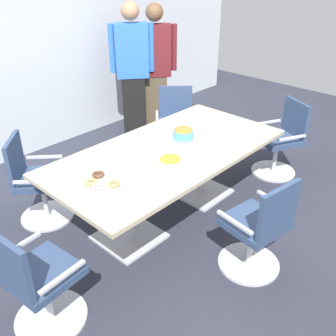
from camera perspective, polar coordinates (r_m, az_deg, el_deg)
ground_plane at (r=4.14m, az=0.00°, el=-6.71°), size 10.00×10.00×0.01m
back_wall at (r=5.38m, az=-19.89°, el=16.66°), size 8.00×0.10×2.80m
conference_table at (r=3.80m, az=0.00°, el=0.99°), size 2.40×1.20×0.75m
office_chair_0 at (r=4.90m, az=16.34°, el=3.66°), size 0.72×0.72×0.91m
office_chair_1 at (r=5.13m, az=1.14°, el=6.08°), size 0.76×0.76×0.91m
office_chair_2 at (r=4.07m, az=-18.85°, el=-2.24°), size 0.76×0.76×0.91m
office_chair_3 at (r=2.96m, az=-18.77°, el=-15.88°), size 0.59×0.59×0.91m
office_chair_4 at (r=3.33m, az=13.16°, el=-9.06°), size 0.62×0.62×0.91m
person_standing_0 at (r=5.55m, az=-5.25°, el=14.22°), size 0.53×0.45×1.89m
person_standing_1 at (r=5.67m, az=-1.89°, el=14.41°), size 0.50×0.47×1.85m
snack_bowl_chips_orange at (r=3.44m, az=0.32°, el=1.01°), size 0.21×0.21×0.10m
snack_bowl_pretzels at (r=3.98m, az=2.27°, el=5.23°), size 0.22×0.22×0.12m
donut_platter at (r=3.25m, az=-9.49°, el=-1.90°), size 0.32×0.32×0.04m
plate_stack at (r=3.97m, az=8.23°, el=4.33°), size 0.19×0.19×0.04m
napkin_pile at (r=2.96m, az=-6.98°, el=-4.94°), size 0.15×0.15×0.05m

